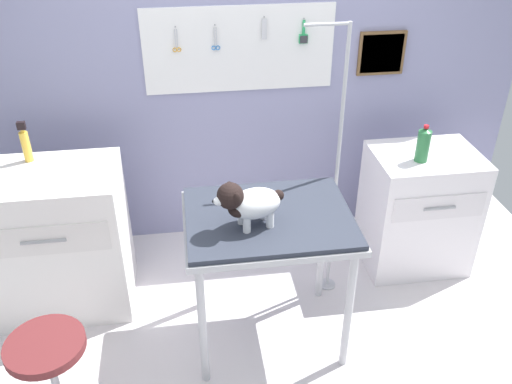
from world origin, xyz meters
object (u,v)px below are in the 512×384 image
(dog, at_px, (248,203))
(counter_left, at_px, (59,240))
(grooming_arm, at_px, (335,180))
(soda_bottle, at_px, (423,145))
(stool, at_px, (48,355))
(grooming_table, at_px, (269,229))
(cabinet_right, at_px, (418,209))

(dog, bearing_deg, counter_left, 152.28)
(grooming_arm, relative_size, counter_left, 1.87)
(grooming_arm, xyz_separation_m, soda_bottle, (0.58, 0.12, 0.13))
(counter_left, xyz_separation_m, soda_bottle, (2.25, 0.01, 0.48))
(counter_left, distance_m, stool, 0.90)
(counter_left, relative_size, soda_bottle, 3.88)
(grooming_table, height_order, counter_left, counter_left)
(dog, relative_size, stool, 0.70)
(stool, bearing_deg, grooming_table, 19.89)
(stool, distance_m, soda_bottle, 2.40)
(cabinet_right, height_order, stool, cabinet_right)
(counter_left, height_order, cabinet_right, counter_left)
(cabinet_right, bearing_deg, dog, -152.40)
(grooming_table, height_order, cabinet_right, grooming_table)
(counter_left, bearing_deg, grooming_table, -21.79)
(stool, height_order, soda_bottle, soda_bottle)
(grooming_table, height_order, stool, grooming_table)
(grooming_table, relative_size, cabinet_right, 1.06)
(dog, relative_size, counter_left, 0.39)
(cabinet_right, bearing_deg, soda_bottle, -138.30)
(cabinet_right, xyz_separation_m, stool, (-2.25, -0.97, 0.01))
(cabinet_right, height_order, soda_bottle, soda_bottle)
(soda_bottle, bearing_deg, cabinet_right, 41.70)
(grooming_arm, relative_size, cabinet_right, 2.08)
(dog, xyz_separation_m, counter_left, (-1.09, 0.57, -0.53))
(counter_left, bearing_deg, grooming_arm, -3.96)
(grooming_arm, bearing_deg, counter_left, 176.04)
(dog, distance_m, counter_left, 1.34)
(cabinet_right, relative_size, soda_bottle, 3.50)
(grooming_arm, bearing_deg, grooming_table, -141.29)
(grooming_table, distance_m, counter_left, 1.33)
(dog, xyz_separation_m, stool, (-1.01, -0.32, -0.57))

